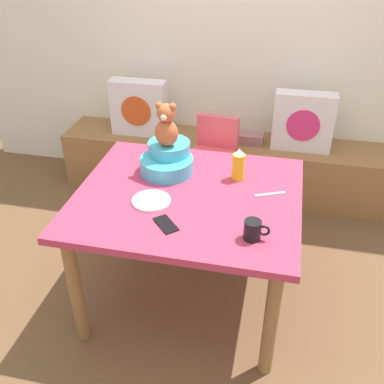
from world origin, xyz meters
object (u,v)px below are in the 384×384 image
object	(u,v)px
ketchup_bottle	(238,165)
cell_phone	(166,224)
coffee_mug	(253,230)
dinner_plate_near	(151,201)
infant_seat_teal	(167,159)
dining_table	(188,210)
pillow_floral_right	(303,122)
highchair	(213,158)
book_stack	(250,138)
teddy_bear	(166,126)
pillow_floral_left	(139,108)

from	to	relation	value
ketchup_bottle	cell_phone	distance (m)	0.58
coffee_mug	dinner_plate_near	distance (m)	0.57
infant_seat_teal	dining_table	bearing A→B (deg)	-52.38
dinner_plate_near	pillow_floral_right	bearing A→B (deg)	60.79
highchair	coffee_mug	xyz separation A→B (m)	(0.38, -1.13, 0.27)
book_stack	cell_phone	world-z (taller)	cell_phone
pillow_floral_right	teddy_bear	bearing A→B (deg)	-126.58
dinner_plate_near	cell_phone	bearing A→B (deg)	-54.62
dining_table	dinner_plate_near	size ratio (longest dim) A/B	5.89
teddy_bear	coffee_mug	xyz separation A→B (m)	(0.54, -0.52, -0.23)
pillow_floral_right	dinner_plate_near	xyz separation A→B (m)	(-0.76, -1.36, 0.07)
infant_seat_teal	coffee_mug	bearing A→B (deg)	-44.06
pillow_floral_right	book_stack	size ratio (longest dim) A/B	2.20
highchair	infant_seat_teal	world-z (taller)	infant_seat_teal
book_stack	cell_phone	bearing A→B (deg)	-99.22
pillow_floral_left	dinner_plate_near	distance (m)	1.45
pillow_floral_left	coffee_mug	size ratio (longest dim) A/B	3.67
infant_seat_teal	dinner_plate_near	xyz separation A→B (m)	(0.00, -0.33, -0.07)
highchair	teddy_bear	size ratio (longest dim) A/B	3.16
highchair	teddy_bear	world-z (taller)	teddy_bear
ketchup_bottle	infant_seat_teal	bearing A→B (deg)	179.53
pillow_floral_right	infant_seat_teal	world-z (taller)	same
highchair	pillow_floral_right	bearing A→B (deg)	34.72
infant_seat_teal	dinner_plate_near	size ratio (longest dim) A/B	1.65
ketchup_bottle	dinner_plate_near	xyz separation A→B (m)	(-0.40, -0.33, -0.08)
pillow_floral_right	book_stack	distance (m)	0.42
dining_table	highchair	world-z (taller)	highchair
pillow_floral_right	book_stack	bearing A→B (deg)	176.85
highchair	dinner_plate_near	distance (m)	0.98
pillow_floral_right	dining_table	distance (m)	1.38
pillow_floral_left	dinner_plate_near	bearing A→B (deg)	-69.06
infant_seat_teal	pillow_floral_left	bearing A→B (deg)	116.77
highchair	dining_table	bearing A→B (deg)	-89.41
pillow_floral_right	highchair	bearing A→B (deg)	-145.28
pillow_floral_right	dining_table	bearing A→B (deg)	-115.44
pillow_floral_left	coffee_mug	xyz separation A→B (m)	(1.06, -1.55, 0.11)
dining_table	infant_seat_teal	bearing A→B (deg)	127.62
highchair	ketchup_bottle	bearing A→B (deg)	-68.30
highchair	cell_phone	world-z (taller)	highchair
cell_phone	ketchup_bottle	bearing A→B (deg)	19.07
highchair	pillow_floral_left	bearing A→B (deg)	148.45
cell_phone	pillow_floral_right	bearing A→B (deg)	25.31
infant_seat_teal	coffee_mug	size ratio (longest dim) A/B	2.75
cell_phone	book_stack	bearing A→B (deg)	38.52
pillow_floral_right	dinner_plate_near	bearing A→B (deg)	-119.21
cell_phone	dining_table	bearing A→B (deg)	39.63
highchair	cell_phone	size ratio (longest dim) A/B	5.49
pillow_floral_left	infant_seat_teal	distance (m)	1.15
pillow_floral_left	cell_phone	xyz separation A→B (m)	(0.64, -1.53, 0.06)
cell_phone	dinner_plate_near	bearing A→B (deg)	83.12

